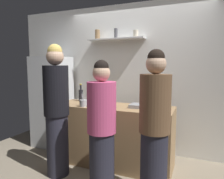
# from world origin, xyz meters

# --- Properties ---
(back_wall_assembly) EXTENTS (4.80, 0.32, 2.60)m
(back_wall_assembly) POSITION_xyz_m (-0.00, 1.25, 1.30)
(back_wall_assembly) COLOR white
(back_wall_assembly) RESTS_ON ground
(refrigerator) EXTENTS (0.61, 0.61, 1.69)m
(refrigerator) POSITION_xyz_m (-1.55, 0.85, 0.85)
(refrigerator) COLOR silver
(refrigerator) RESTS_ON ground
(counter) EXTENTS (1.84, 0.62, 0.92)m
(counter) POSITION_xyz_m (-0.18, 0.54, 0.46)
(counter) COLOR #9E7A51
(counter) RESTS_ON ground
(baking_pan) EXTENTS (0.34, 0.24, 0.05)m
(baking_pan) POSITION_xyz_m (0.28, 0.56, 0.94)
(baking_pan) COLOR gray
(baking_pan) RESTS_ON counter
(utensil_holder) EXTENTS (0.12, 0.12, 0.22)m
(utensil_holder) POSITION_xyz_m (-0.54, 0.31, 0.97)
(utensil_holder) COLOR #B2B2B7
(utensil_holder) RESTS_ON counter
(wine_bottle_green_glass) EXTENTS (0.07, 0.07, 0.28)m
(wine_bottle_green_glass) POSITION_xyz_m (-0.14, 0.36, 1.02)
(wine_bottle_green_glass) COLOR #19471E
(wine_bottle_green_glass) RESTS_ON counter
(wine_bottle_amber_glass) EXTENTS (0.07, 0.07, 0.28)m
(wine_bottle_amber_glass) POSITION_xyz_m (0.54, 0.53, 1.02)
(wine_bottle_amber_glass) COLOR #472814
(wine_bottle_amber_glass) RESTS_ON counter
(wine_bottle_dark_glass) EXTENTS (0.08, 0.08, 0.30)m
(wine_bottle_dark_glass) POSITION_xyz_m (-0.84, 0.73, 1.03)
(wine_bottle_dark_glass) COLOR black
(wine_bottle_dark_glass) RESTS_ON counter
(wine_bottle_pale_glass) EXTENTS (0.08, 0.08, 0.35)m
(wine_bottle_pale_glass) POSITION_xyz_m (-0.30, 0.29, 1.05)
(wine_bottle_pale_glass) COLOR #B2BFB2
(wine_bottle_pale_glass) RESTS_ON counter
(water_bottle_plastic) EXTENTS (0.09, 0.09, 0.24)m
(water_bottle_plastic) POSITION_xyz_m (-0.48, 0.75, 1.02)
(water_bottle_plastic) COLOR silver
(water_bottle_plastic) RESTS_ON counter
(person_blonde) EXTENTS (0.34, 0.34, 1.81)m
(person_blonde) POSITION_xyz_m (-0.75, -0.06, 0.91)
(person_blonde) COLOR #262633
(person_blonde) RESTS_ON ground
(person_pink_top) EXTENTS (0.34, 0.34, 1.59)m
(person_pink_top) POSITION_xyz_m (0.01, -0.22, 0.78)
(person_pink_top) COLOR #262633
(person_pink_top) RESTS_ON ground
(person_brown_jacket) EXTENTS (0.34, 0.34, 1.70)m
(person_brown_jacket) POSITION_xyz_m (0.61, -0.13, 0.84)
(person_brown_jacket) COLOR #262633
(person_brown_jacket) RESTS_ON ground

